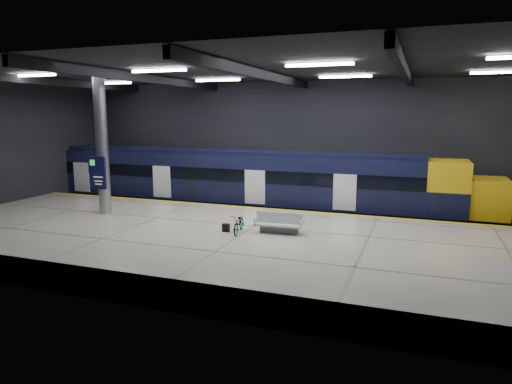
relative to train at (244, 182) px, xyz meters
The scene contains 10 objects.
ground 6.61m from the train, 60.97° to the right, with size 30.00×30.00×0.00m, color black.
room_shell 7.27m from the train, 60.97° to the right, with size 30.10×16.10×8.05m.
platform 8.69m from the train, 69.12° to the right, with size 30.00×11.00×1.10m, color beige.
safety_strip 4.21m from the train, 42.00° to the right, with size 30.00×0.40×0.01m, color gold.
rails 3.64m from the train, ahead, with size 30.00×1.52×0.16m.
train is the anchor object (origin of this frame).
bench 8.45m from the train, 58.30° to the right, with size 2.06×0.97×0.89m.
bicycle 8.32m from the train, 69.85° to the right, with size 0.54×1.56×0.82m, color #99999E.
pannier_bag 8.15m from the train, 73.83° to the right, with size 0.30×0.18×0.35m, color black.
info_column 8.53m from the train, 127.19° to the right, with size 0.90×0.78×6.90m.
Camera 1 is at (6.90, -19.51, 6.04)m, focal length 32.00 mm.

